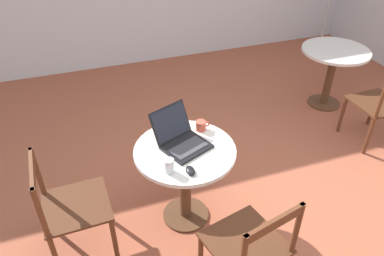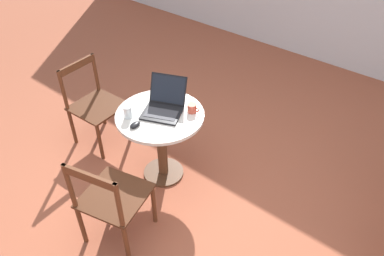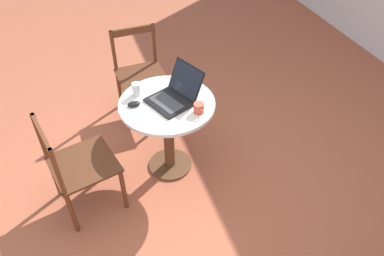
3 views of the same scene
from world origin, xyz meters
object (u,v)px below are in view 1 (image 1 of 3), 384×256
at_px(mug, 201,126).
at_px(drinking_glass, 169,166).
at_px(cafe_table_near, 185,166).
at_px(chair_near_left, 70,207).
at_px(cafe_table_mid, 333,63).
at_px(chair_mid_front, 380,105).
at_px(mouse, 190,171).
at_px(chair_near_front, 250,247).
at_px(laptop, 181,139).

distance_m(mug, drinking_glass, 0.53).
relative_size(cafe_table_near, mug, 6.59).
relative_size(cafe_table_near, chair_near_left, 0.88).
bearing_deg(mug, drinking_glass, -133.52).
xyz_separation_m(cafe_table_near, drinking_glass, (-0.17, -0.19, 0.22)).
relative_size(cafe_table_near, cafe_table_mid, 1.00).
relative_size(chair_mid_front, mug, 7.52).
xyz_separation_m(cafe_table_near, cafe_table_mid, (2.14, 1.13, 0.00)).
bearing_deg(cafe_table_near, mouse, -99.66).
xyz_separation_m(chair_mid_front, mug, (-1.96, -0.16, 0.31)).
distance_m(chair_mid_front, mouse, 2.29).
relative_size(cafe_table_mid, chair_near_front, 0.88).
height_order(cafe_table_near, drinking_glass, drinking_glass).
distance_m(cafe_table_near, chair_mid_front, 2.18).
distance_m(cafe_table_mid, chair_mid_front, 0.79).
bearing_deg(chair_near_left, cafe_table_mid, 21.12).
bearing_deg(mouse, drinking_glass, 158.65).
relative_size(chair_near_front, laptop, 1.87).
height_order(mug, drinking_glass, drinking_glass).
bearing_deg(chair_near_left, laptop, 6.29).
distance_m(cafe_table_mid, chair_near_front, 2.71).
xyz_separation_m(cafe_table_mid, drinking_glass, (-2.31, -1.32, 0.22)).
bearing_deg(mouse, chair_near_front, -66.11).
bearing_deg(mouse, cafe_table_mid, 32.21).
relative_size(chair_mid_front, mouse, 8.54).
bearing_deg(cafe_table_mid, mouse, -147.79).
xyz_separation_m(mouse, drinking_glass, (-0.13, 0.05, 0.04)).
bearing_deg(chair_mid_front, chair_near_front, -151.00).
relative_size(chair_near_left, mouse, 8.54).
xyz_separation_m(laptop, drinking_glass, (-0.17, -0.26, 0.00)).
bearing_deg(cafe_table_mid, drinking_glass, -150.23).
xyz_separation_m(cafe_table_mid, chair_near_left, (-3.00, -1.16, -0.10)).
bearing_deg(cafe_table_near, chair_near_front, -76.47).
height_order(cafe_table_mid, chair_mid_front, chair_mid_front).
height_order(chair_near_front, mouse, chair_near_front).
xyz_separation_m(chair_mid_front, drinking_glass, (-2.32, -0.54, 0.32)).
bearing_deg(chair_near_front, cafe_table_mid, 43.72).
xyz_separation_m(chair_near_left, chair_mid_front, (3.01, 0.38, 0.00)).
distance_m(chair_near_front, mug, 0.99).
distance_m(chair_near_left, mug, 1.12).
height_order(chair_near_front, chair_mid_front, same).
xyz_separation_m(chair_near_front, mouse, (-0.22, 0.50, 0.28)).
distance_m(cafe_table_mid, chair_near_left, 3.22).
bearing_deg(chair_near_front, chair_mid_front, 29.00).
xyz_separation_m(chair_mid_front, laptop, (-2.16, -0.28, 0.32)).
relative_size(chair_near_left, laptop, 1.87).
height_order(cafe_table_mid, chair_near_front, chair_near_front).
bearing_deg(chair_near_left, mouse, -14.70).
relative_size(cafe_table_near, chair_mid_front, 0.88).
bearing_deg(mouse, mug, 61.65).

